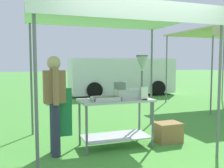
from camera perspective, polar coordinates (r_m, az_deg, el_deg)
The scene contains 10 objects.
ground_plane at distance 9.46m, azimuth -9.32°, elevation -4.32°, with size 70.00×70.00×0.00m, color #478E38.
stall_canopy at distance 4.54m, azimuth 0.44°, elevation 14.54°, with size 2.98×2.45×2.35m.
donut_cart at distance 4.48m, azimuth 0.85°, elevation -6.67°, with size 1.29×0.65×0.86m.
donut_tray at distance 4.26m, azimuth -1.56°, elevation -3.53°, with size 0.47×0.32×0.07m.
donut_fryer at distance 4.50m, azimuth 4.81°, elevation -0.08°, with size 0.61×0.28×0.78m.
menu_sign at distance 4.39m, azimuth 7.44°, elevation -2.35°, with size 0.13×0.05×0.23m.
vendor at distance 4.14m, azimuth -12.91°, elevation -3.57°, with size 0.45×0.53×1.61m.
supply_crate at distance 4.96m, azimuth 12.61°, elevation -10.66°, with size 0.49×0.37×0.37m.
van_white at distance 11.89m, azimuth 1.90°, elevation 1.86°, with size 4.88×2.26×1.69m.
neighbour_tent at distance 9.44m, azimuth 23.59°, elevation 10.23°, with size 2.87×2.62×2.54m.
Camera 1 is at (-1.59, -3.20, 1.50)m, focal length 40.05 mm.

